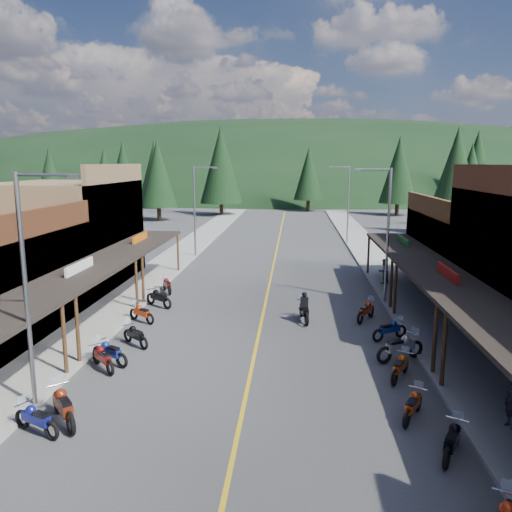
% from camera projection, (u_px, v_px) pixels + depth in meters
% --- Properties ---
extents(ground, '(220.00, 220.00, 0.00)m').
position_uv_depth(ground, '(256.00, 350.00, 22.43)').
color(ground, '#38383A').
rests_on(ground, ground).
extents(centerline, '(0.15, 90.00, 0.01)m').
position_uv_depth(centerline, '(274.00, 262.00, 42.03)').
color(centerline, gold).
rests_on(centerline, ground).
extents(sidewalk_west, '(3.40, 94.00, 0.15)m').
position_uv_depth(sidewalk_west, '(173.00, 260.00, 42.68)').
color(sidewalk_west, gray).
rests_on(sidewalk_west, ground).
extents(sidewalk_east, '(3.40, 94.00, 0.15)m').
position_uv_depth(sidewalk_east, '(379.00, 263.00, 41.36)').
color(sidewalk_east, gray).
rests_on(sidewalk_east, ground).
extents(shop_west_3, '(10.90, 10.20, 8.20)m').
position_uv_depth(shop_west_3, '(67.00, 234.00, 33.90)').
color(shop_west_3, brown).
rests_on(shop_west_3, ground).
extents(shop_east_3, '(10.90, 10.20, 6.20)m').
position_uv_depth(shop_east_3, '(483.00, 254.00, 32.00)').
color(shop_east_3, '#4C2D16').
rests_on(shop_east_3, ground).
extents(streetlight_0, '(2.16, 0.18, 8.00)m').
position_uv_depth(streetlight_0, '(29.00, 281.00, 16.26)').
color(streetlight_0, gray).
rests_on(streetlight_0, ground).
extents(streetlight_1, '(2.16, 0.18, 8.00)m').
position_uv_depth(streetlight_1, '(196.00, 207.00, 43.70)').
color(streetlight_1, gray).
rests_on(streetlight_1, ground).
extents(streetlight_2, '(2.16, 0.18, 8.00)m').
position_uv_depth(streetlight_2, '(386.00, 230.00, 28.93)').
color(streetlight_2, gray).
rests_on(streetlight_2, ground).
extents(streetlight_3, '(2.16, 0.18, 8.00)m').
position_uv_depth(streetlight_3, '(347.00, 201.00, 50.49)').
color(streetlight_3, gray).
rests_on(streetlight_3, ground).
extents(ridge_hill, '(310.00, 140.00, 60.00)m').
position_uv_depth(ridge_hill, '(289.00, 190.00, 154.74)').
color(ridge_hill, black).
rests_on(ridge_hill, ground).
extents(pine_0, '(5.04, 5.04, 11.00)m').
position_uv_depth(pine_0, '(50.00, 174.00, 85.03)').
color(pine_0, black).
rests_on(pine_0, ground).
extents(pine_1, '(5.88, 5.88, 12.50)m').
position_uv_depth(pine_1, '(155.00, 169.00, 91.52)').
color(pine_1, black).
rests_on(pine_1, ground).
extents(pine_2, '(6.72, 6.72, 14.00)m').
position_uv_depth(pine_2, '(221.00, 165.00, 78.56)').
color(pine_2, black).
rests_on(pine_2, ground).
extents(pine_3, '(5.04, 5.04, 11.00)m').
position_uv_depth(pine_3, '(309.00, 173.00, 85.62)').
color(pine_3, black).
rests_on(pine_3, ground).
extents(pine_4, '(5.88, 5.88, 12.50)m').
position_uv_depth(pine_4, '(399.00, 170.00, 78.55)').
color(pine_4, black).
rests_on(pine_4, ground).
extents(pine_5, '(6.72, 6.72, 14.00)m').
position_uv_depth(pine_5, '(477.00, 164.00, 88.96)').
color(pine_5, black).
rests_on(pine_5, ground).
extents(pine_7, '(5.88, 5.88, 12.50)m').
position_uv_depth(pine_7, '(124.00, 168.00, 98.00)').
color(pine_7, black).
rests_on(pine_7, ground).
extents(pine_8, '(4.48, 4.48, 10.00)m').
position_uv_depth(pine_8, '(105.00, 182.00, 62.20)').
color(pine_8, black).
rests_on(pine_8, ground).
extents(pine_9, '(4.93, 4.93, 10.80)m').
position_uv_depth(pine_9, '(470.00, 178.00, 63.55)').
color(pine_9, black).
rests_on(pine_9, ground).
extents(pine_10, '(5.38, 5.38, 11.60)m').
position_uv_depth(pine_10, '(158.00, 173.00, 71.55)').
color(pine_10, black).
rests_on(pine_10, ground).
extents(pine_11, '(5.82, 5.82, 12.40)m').
position_uv_depth(pine_11, '(456.00, 173.00, 56.84)').
color(pine_11, black).
rests_on(pine_11, ground).
extents(bike_west_4, '(2.01, 1.40, 1.10)m').
position_uv_depth(bike_west_4, '(36.00, 418.00, 15.33)').
color(bike_west_4, navy).
rests_on(bike_west_4, ground).
extents(bike_west_5, '(2.07, 2.28, 1.32)m').
position_uv_depth(bike_west_5, '(63.00, 405.00, 15.93)').
color(bike_west_5, maroon).
rests_on(bike_west_5, ground).
extents(bike_west_6, '(1.87, 1.93, 1.15)m').
position_uv_depth(bike_west_6, '(103.00, 356.00, 20.13)').
color(bike_west_6, maroon).
rests_on(bike_west_6, ground).
extents(bike_west_7, '(2.10, 1.59, 1.16)m').
position_uv_depth(bike_west_7, '(110.00, 351.00, 20.67)').
color(bike_west_7, navy).
rests_on(bike_west_7, ground).
extents(bike_west_8, '(1.86, 1.73, 1.09)m').
position_uv_depth(bike_west_8, '(135.00, 334.00, 22.79)').
color(bike_west_8, black).
rests_on(bike_west_8, ground).
extents(bike_west_9, '(1.92, 1.61, 1.08)m').
position_uv_depth(bike_west_9, '(142.00, 312.00, 26.19)').
color(bike_west_9, '#B1300C').
rests_on(bike_west_9, ground).
extents(bike_west_10, '(2.12, 1.82, 1.21)m').
position_uv_depth(bike_west_10, '(159.00, 297.00, 28.99)').
color(bike_west_10, black).
rests_on(bike_west_10, ground).
extents(bike_west_11, '(1.46, 2.01, 1.10)m').
position_uv_depth(bike_west_11, '(167.00, 284.00, 32.19)').
color(bike_west_11, maroon).
rests_on(bike_west_11, ground).
extents(bike_east_4, '(1.48, 2.01, 1.11)m').
position_uv_depth(bike_east_4, '(452.00, 439.00, 14.15)').
color(bike_east_4, black).
rests_on(bike_east_4, ground).
extents(bike_east_5, '(1.44, 1.95, 1.07)m').
position_uv_depth(bike_east_5, '(413.00, 404.00, 16.24)').
color(bike_east_5, '#B7390D').
rests_on(bike_east_5, ground).
extents(bike_east_6, '(1.49, 2.02, 1.11)m').
position_uv_depth(bike_east_6, '(400.00, 366.00, 19.27)').
color(bike_east_6, '#B6410D').
rests_on(bike_east_6, ground).
extents(bike_east_7, '(2.42, 1.81, 1.33)m').
position_uv_depth(bike_east_7, '(400.00, 346.00, 21.04)').
color(bike_east_7, gray).
rests_on(bike_east_7, ground).
extents(bike_east_8, '(1.99, 1.53, 1.10)m').
position_uv_depth(bike_east_8, '(390.00, 329.00, 23.57)').
color(bike_east_8, navy).
rests_on(bike_east_8, ground).
extents(bike_east_9, '(1.64, 2.15, 1.19)m').
position_uv_depth(bike_east_9, '(366.00, 310.00, 26.45)').
color(bike_east_9, '#B82D0D').
rests_on(bike_east_9, ground).
extents(rider_on_bike, '(1.06, 2.28, 1.67)m').
position_uv_depth(rider_on_bike, '(304.00, 309.00, 26.31)').
color(rider_on_bike, black).
rests_on(rider_on_bike, ground).
extents(pedestrian_east_b, '(0.94, 0.83, 1.68)m').
position_uv_depth(pedestrian_east_b, '(384.00, 271.00, 34.04)').
color(pedestrian_east_b, '#4E3531').
rests_on(pedestrian_east_b, sidewalk_east).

